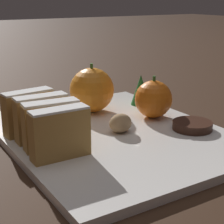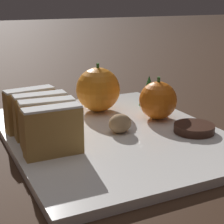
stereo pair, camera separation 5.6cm
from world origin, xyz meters
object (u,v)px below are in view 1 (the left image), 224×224
Objects in this scene: orange_far at (153,99)px; walnut at (120,123)px; chocolate_cookie at (192,126)px; orange_near at (92,90)px.

orange_far is 0.10m from walnut.
walnut reaches higher than chocolate_cookie.
orange_near is 1.41× the size of chocolate_cookie.
walnut is 0.58× the size of chocolate_cookie.
orange_near is 0.11m from orange_far.
orange_far is at bearing -49.56° from orange_near.
orange_near reaches higher than walnut.
orange_near is 1.21× the size of orange_far.
walnut is at bearing 154.64° from chocolate_cookie.
chocolate_cookie is at bearing -25.36° from walnut.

